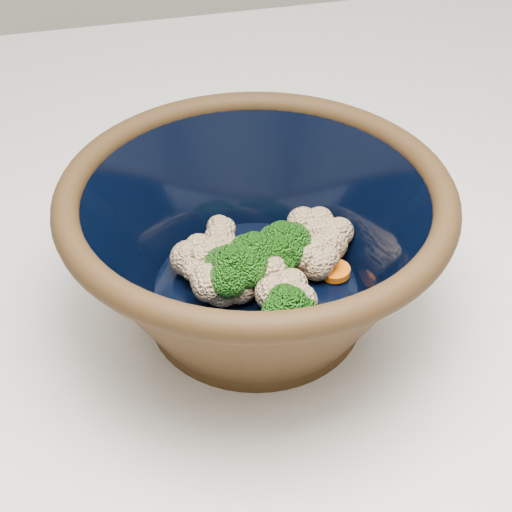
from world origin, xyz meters
TOP-DOWN VIEW (x-y plane):
  - counter at (0.00, 0.00)m, footprint 1.20×1.20m
  - mixing_bowl at (-0.11, -0.07)m, footprint 0.34×0.34m
  - vegetable_pile at (-0.11, -0.07)m, footprint 0.15×0.15m

SIDE VIEW (x-z plane):
  - counter at x=0.00m, z-range 0.00..0.90m
  - vegetable_pile at x=-0.11m, z-range 0.93..0.98m
  - mixing_bowl at x=-0.11m, z-range 0.91..1.04m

